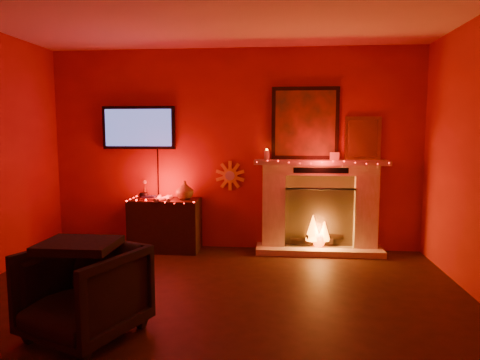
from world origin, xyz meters
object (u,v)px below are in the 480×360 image
object	(u,v)px
fireplace	(319,198)
armchair	(84,292)
sunburst_clock	(230,176)
console_table	(166,223)
tv	(139,128)

from	to	relation	value
fireplace	armchair	world-z (taller)	fireplace
fireplace	armchair	bearing A→B (deg)	-128.03
sunburst_clock	armchair	distance (m)	2.88
fireplace	console_table	bearing A→B (deg)	-176.36
console_table	armchair	bearing A→B (deg)	-89.68
console_table	armchair	world-z (taller)	console_table
tv	sunburst_clock	xyz separation A→B (m)	(1.25, 0.03, -0.65)
tv	armchair	bearing A→B (deg)	-81.09
fireplace	armchair	xyz separation A→B (m)	(-2.02, -2.59, -0.37)
fireplace	sunburst_clock	bearing A→B (deg)	175.63
armchair	tv	bearing A→B (deg)	121.55
fireplace	armchair	size ratio (longest dim) A/B	2.78
tv	fireplace	bearing A→B (deg)	-1.50
tv	armchair	size ratio (longest dim) A/B	1.58
fireplace	sunburst_clock	world-z (taller)	fireplace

